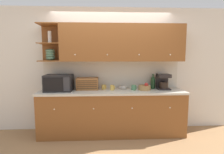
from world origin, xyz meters
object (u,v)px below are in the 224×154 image
Objects in this scene: microwave at (59,83)px; fruit_basket at (145,88)px; mug_blue_second at (113,88)px; bread_box at (88,84)px; coffee_maker at (163,82)px; mug_patterned_third at (104,87)px; wine_bottle at (153,82)px; mug at (134,88)px; bowl_stack_on_counter at (123,87)px.

fruit_basket is at bearing 0.28° from microwave.
mug_blue_second is at bearing 0.96° from microwave.
coffee_maker is at bearing -1.62° from bread_box.
mug_blue_second is (0.18, -0.11, 0.00)m from mug_patterned_third.
wine_bottle is at bearing 0.87° from bread_box.
mug is 0.34× the size of wine_bottle.
mug_blue_second is (0.51, -0.11, -0.07)m from bread_box.
bread_box is at bearing 172.98° from mug.
coffee_maker is at bearing 6.54° from mug.
coffee_maker is (0.20, -0.07, 0.02)m from wine_bottle.
bowl_stack_on_counter is 0.58× the size of wine_bottle.
bread_box is (0.55, 0.12, -0.04)m from microwave.
mug is 0.43× the size of fruit_basket.
mug_patterned_third is (0.34, -0.00, -0.07)m from bread_box.
coffee_maker is at bearing -5.50° from bowl_stack_on_counter.
microwave reaches higher than fruit_basket.
wine_bottle is 0.21m from coffee_maker.
wine_bottle reaches higher than fruit_basket.
fruit_basket is (0.22, 0.00, -0.00)m from mug.
bowl_stack_on_counter is 1.72× the size of mug.
mug is 0.33× the size of coffee_maker.
coffee_maker reaches higher than mug_patterned_third.
mug is 0.22m from fruit_basket.
bread_box is 1.38× the size of coffee_maker.
mug_patterned_third is 0.31× the size of coffee_maker.
mug_blue_second is 0.57× the size of bowl_stack_on_counter.
microwave reaches higher than wine_bottle.
coffee_maker reaches higher than bowl_stack_on_counter.
fruit_basket is (0.83, -0.11, 0.00)m from mug_patterned_third.
microwave is 1.68× the size of wine_bottle.
microwave reaches higher than mug.
coffee_maker is at bearing 2.16° from microwave.
bowl_stack_on_counter is at bearing 2.75° from bread_box.
mug_patterned_third is (0.89, 0.12, -0.11)m from microwave.
microwave is 1.19× the size of bread_box.
coffee_maker reaches higher than bread_box.
mug is at bearing -162.33° from wine_bottle.
bread_box is 2.44× the size of bowl_stack_on_counter.
mug is at bearing -10.73° from mug_patterned_third.
mug_patterned_third is 0.32× the size of wine_bottle.
microwave is 2.12m from coffee_maker.
mug_blue_second is at bearing -171.58° from wine_bottle.
mug_blue_second is (1.07, 0.02, -0.11)m from microwave.
bread_box is 1.81× the size of fruit_basket.
coffee_maker is (0.83, -0.08, 0.12)m from bowl_stack_on_counter.
microwave and coffee_maker have the same top height.
bowl_stack_on_counter is (0.23, 0.14, -0.02)m from mug_blue_second.
fruit_basket is 0.78× the size of wine_bottle.
microwave reaches higher than mug_patterned_third.
bowl_stack_on_counter is 0.56× the size of coffee_maker.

